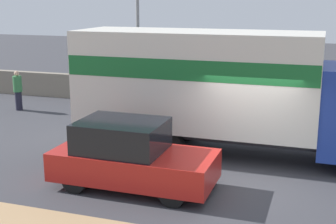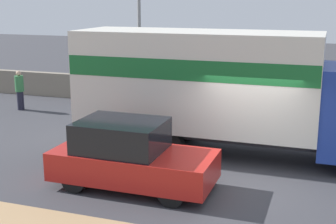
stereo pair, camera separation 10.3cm
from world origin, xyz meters
TOP-DOWN VIEW (x-y plane):
  - ground_plane at (0.00, 0.00)m, footprint 80.00×80.00m
  - stone_wall_backdrop at (0.00, 7.81)m, footprint 60.00×0.35m
  - street_lamp at (-5.54, 6.94)m, footprint 0.56×0.28m
  - box_truck at (-1.05, 2.23)m, footprint 9.14×2.39m
  - car_hatchback at (-2.54, -0.98)m, footprint 3.89×1.73m
  - pedestrian at (-10.05, 5.00)m, footprint 0.35×0.35m

SIDE VIEW (x-z plane):
  - ground_plane at x=0.00m, z-range 0.00..0.00m
  - stone_wall_backdrop at x=0.00m, z-range 0.00..1.10m
  - car_hatchback at x=-2.54m, z-range -0.03..1.60m
  - pedestrian at x=-10.05m, z-range 0.03..1.64m
  - box_truck at x=-1.05m, z-range 0.26..3.82m
  - street_lamp at x=-5.54m, z-range 0.55..7.42m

